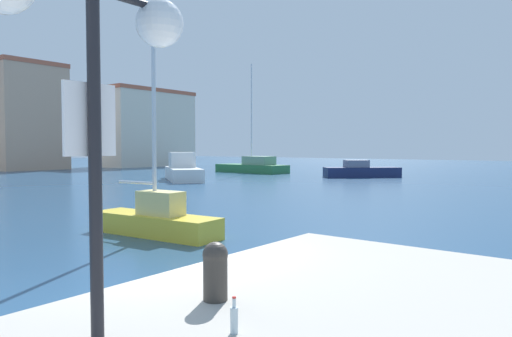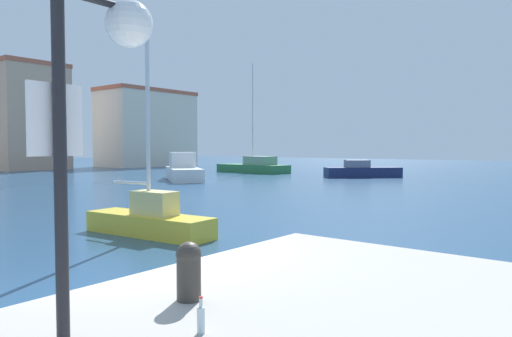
# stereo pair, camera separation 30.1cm
# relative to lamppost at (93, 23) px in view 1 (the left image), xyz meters

# --- Properties ---
(water) EXTENTS (160.00, 160.00, 0.00)m
(water) POSITION_rel_lamppost_xyz_m (17.38, 22.17, -3.48)
(water) COLOR navy
(water) RESTS_ON ground
(lamppost) EXTENTS (1.70, 0.41, 3.90)m
(lamppost) POSITION_rel_lamppost_xyz_m (0.00, 0.00, 0.00)
(lamppost) COLOR black
(lamppost) RESTS_ON pier_quay
(bottle) EXTENTS (0.06, 0.06, 0.30)m
(bottle) POSITION_rel_lamppost_xyz_m (0.77, -0.73, -2.31)
(bottle) COLOR silver
(bottle) RESTS_ON pier_quay
(mooring_bollard) EXTENTS (0.25, 0.25, 0.58)m
(mooring_bollard) POSITION_rel_lamppost_xyz_m (1.29, -0.04, -2.12)
(mooring_bollard) COLOR #38332D
(mooring_bollard) RESTS_ON pier_quay
(sailboat_green_far_left) EXTENTS (3.21, 7.99, 10.95)m
(sailboat_green_far_left) POSITION_rel_lamppost_xyz_m (35.19, 26.36, -2.85)
(sailboat_green_far_left) COLOR #28703D
(sailboat_green_far_left) RESTS_ON water
(sailboat_yellow_outer_mooring) EXTENTS (1.49, 4.30, 6.10)m
(sailboat_yellow_outer_mooring) POSITION_rel_lamppost_xyz_m (6.84, 7.48, -2.99)
(sailboat_yellow_outer_mooring) COLOR gold
(sailboat_yellow_outer_mooring) RESTS_ON water
(motorboat_white_far_right) EXTENTS (6.04, 7.08, 2.17)m
(motorboat_white_far_right) POSITION_rel_lamppost_xyz_m (23.43, 24.06, -2.72)
(motorboat_white_far_right) COLOR white
(motorboat_white_far_right) RESTS_ON water
(motorboat_navy_inner_mooring) EXTENTS (5.77, 5.83, 1.48)m
(motorboat_navy_inner_mooring) POSITION_rel_lamppost_xyz_m (35.19, 14.56, -2.94)
(motorboat_navy_inner_mooring) COLOR #19234C
(motorboat_navy_inner_mooring) RESTS_ON water
(waterfront_apartments) EXTENTS (7.52, 5.28, 12.18)m
(waterfront_apartments) POSITION_rel_lamppost_xyz_m (24.25, 50.31, 2.62)
(waterfront_apartments) COLOR tan
(waterfront_apartments) RESTS_ON ground
(yacht_club) EXTENTS (12.87, 6.75, 10.36)m
(yacht_club) POSITION_rel_lamppost_xyz_m (39.42, 48.57, 1.71)
(yacht_club) COLOR beige
(yacht_club) RESTS_ON ground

